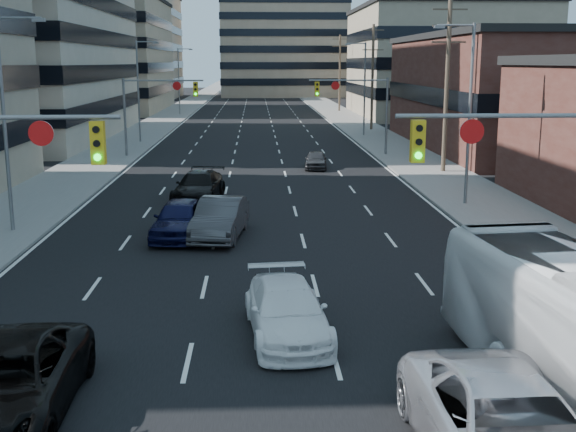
{
  "coord_description": "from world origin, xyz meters",
  "views": [
    {
      "loc": [
        -0.09,
        -10.49,
        7.16
      ],
      "look_at": [
        0.95,
        12.68,
        2.2
      ],
      "focal_mm": 45.0,
      "sensor_mm": 36.0,
      "label": 1
    }
  ],
  "objects_px": {
    "white_van": "(287,311)",
    "sedan_blue": "(180,219)",
    "black_pickup": "(5,384)",
    "silver_suv": "(509,431)"
  },
  "relations": [
    {
      "from": "black_pickup",
      "to": "silver_suv",
      "type": "distance_m",
      "value": 9.79
    },
    {
      "from": "white_van",
      "to": "sedan_blue",
      "type": "xyz_separation_m",
      "value": [
        -3.96,
        11.18,
        0.1
      ]
    },
    {
      "from": "black_pickup",
      "to": "sedan_blue",
      "type": "xyz_separation_m",
      "value": [
        1.94,
        15.56,
        0.01
      ]
    },
    {
      "from": "black_pickup",
      "to": "sedan_blue",
      "type": "bearing_deg",
      "value": 81.88
    },
    {
      "from": "silver_suv",
      "to": "sedan_blue",
      "type": "distance_m",
      "value": 19.51
    },
    {
      "from": "black_pickup",
      "to": "sedan_blue",
      "type": "relative_size",
      "value": 1.21
    },
    {
      "from": "black_pickup",
      "to": "silver_suv",
      "type": "height_order",
      "value": "silver_suv"
    },
    {
      "from": "silver_suv",
      "to": "sedan_blue",
      "type": "xyz_separation_m",
      "value": [
        -7.54,
        17.99,
        -0.05
      ]
    },
    {
      "from": "silver_suv",
      "to": "black_pickup",
      "type": "bearing_deg",
      "value": 164.29
    },
    {
      "from": "black_pickup",
      "to": "white_van",
      "type": "xyz_separation_m",
      "value": [
        5.89,
        4.38,
        -0.09
      ]
    }
  ]
}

